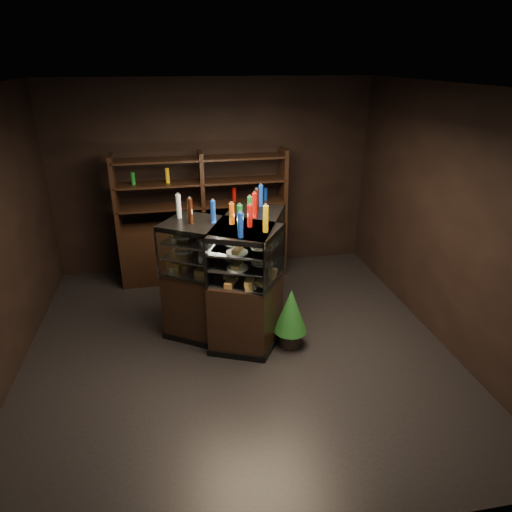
% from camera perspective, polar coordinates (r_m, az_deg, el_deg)
% --- Properties ---
extents(ground, '(5.00, 5.00, 0.00)m').
position_cam_1_polar(ground, '(5.68, -2.31, -11.35)').
color(ground, black).
rests_on(ground, ground).
extents(room_shell, '(5.02, 5.02, 3.01)m').
position_cam_1_polar(room_shell, '(4.84, -2.68, 7.85)').
color(room_shell, black).
rests_on(room_shell, ground).
extents(display_case, '(1.68, 1.54, 1.50)m').
position_cam_1_polar(display_case, '(5.71, -2.55, -5.24)').
color(display_case, black).
rests_on(display_case, ground).
extents(food_display, '(1.25, 1.24, 0.46)m').
position_cam_1_polar(food_display, '(5.42, -2.66, 0.81)').
color(food_display, '#DC8A4F').
rests_on(food_display, display_case).
extents(bottles_top, '(1.08, 1.10, 0.30)m').
position_cam_1_polar(bottles_top, '(5.25, -2.79, 5.67)').
color(bottles_top, '#B20C0A').
rests_on(bottles_top, display_case).
extents(potted_conifer, '(0.40, 0.40, 0.86)m').
position_cam_1_polar(potted_conifer, '(5.48, 4.39, -6.73)').
color(potted_conifer, black).
rests_on(potted_conifer, ground).
extents(back_shelving, '(2.58, 0.47, 2.00)m').
position_cam_1_polar(back_shelving, '(7.18, -6.47, 1.81)').
color(back_shelving, black).
rests_on(back_shelving, ground).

